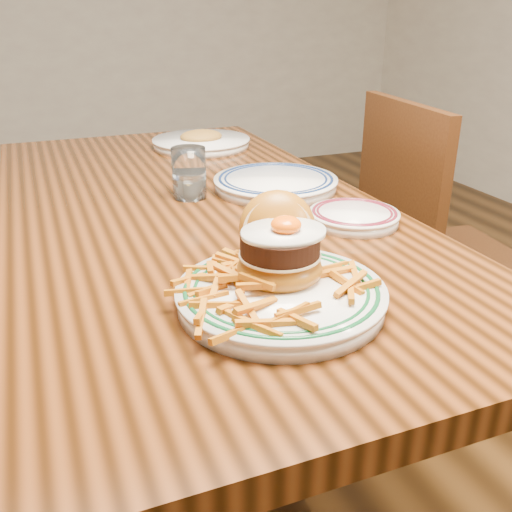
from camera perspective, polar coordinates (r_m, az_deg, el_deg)
name	(u,v)px	position (r m, az deg, el deg)	size (l,w,h in m)	color
floor	(196,464)	(1.68, -5.99, -19.97)	(6.00, 6.00, 0.00)	black
table	(184,241)	(1.31, -7.21, 1.45)	(0.85, 1.60, 0.75)	black
chair_right	(430,249)	(1.76, 17.00, 0.72)	(0.47, 0.47, 0.93)	#3F220D
main_plate	(280,275)	(0.84, 2.45, -1.96)	(0.31, 0.33, 0.15)	white
side_plate	(354,216)	(1.17, 9.78, 3.99)	(0.18, 0.18, 0.03)	white
rear_plate	(276,182)	(1.37, 1.97, 7.37)	(0.30, 0.30, 0.03)	white
water_glass	(189,176)	(1.31, -6.69, 7.95)	(0.08, 0.08, 0.12)	white
far_plate	(201,142)	(1.81, -5.49, 11.31)	(0.30, 0.30, 0.05)	white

